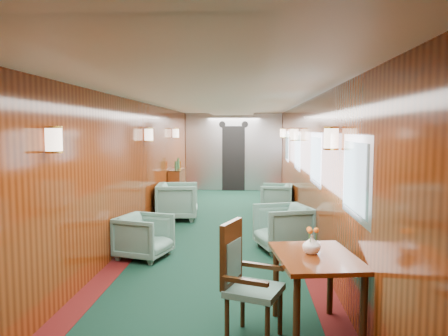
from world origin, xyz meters
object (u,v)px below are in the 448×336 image
(credenza, at_px, (177,186))
(armchair_right_far, at_px, (276,198))
(armchair_left_far, at_px, (177,201))
(dining_table, at_px, (316,268))
(side_chair, at_px, (244,275))
(armchair_left_near, at_px, (144,236))
(armchair_right_near, at_px, (283,228))

(credenza, bearing_deg, armchair_right_far, -20.07)
(credenza, relative_size, armchair_left_far, 1.38)
(dining_table, relative_size, credenza, 0.93)
(side_chair, bearing_deg, armchair_left_near, 142.93)
(dining_table, relative_size, side_chair, 1.03)
(armchair_left_near, height_order, armchair_left_far, armchair_left_far)
(dining_table, xyz_separation_m, armchair_right_near, (-0.08, 2.86, -0.28))
(side_chair, xyz_separation_m, armchair_left_near, (-1.50, 2.38, -0.26))
(armchair_right_near, bearing_deg, dining_table, -16.08)
(armchair_right_near, bearing_deg, side_chair, -28.80)
(dining_table, xyz_separation_m, armchair_right_far, (0.01, 6.05, -0.31))
(dining_table, relative_size, armchair_right_far, 1.53)
(dining_table, height_order, armchair_left_near, dining_table)
(armchair_right_far, bearing_deg, dining_table, 6.89)
(armchair_left_far, height_order, armchair_right_near, armchair_left_far)
(side_chair, height_order, armchair_left_far, side_chair)
(credenza, xyz_separation_m, armchair_right_far, (2.46, -0.90, -0.13))
(side_chair, distance_m, armchair_left_near, 2.83)
(dining_table, bearing_deg, credenza, 101.62)
(armchair_right_near, height_order, armchair_right_far, armchair_right_near)
(dining_table, bearing_deg, side_chair, 179.12)
(armchair_left_near, distance_m, armchair_right_far, 4.33)
(dining_table, xyz_separation_m, credenza, (-2.44, 6.95, -0.17))
(credenza, height_order, armchair_right_near, credenza)
(side_chair, height_order, armchair_left_near, side_chair)
(credenza, bearing_deg, dining_table, -70.63)
(armchair_right_near, distance_m, armchair_right_far, 3.20)
(armchair_left_near, height_order, armchair_right_near, armchair_right_near)
(side_chair, bearing_deg, armchair_right_near, 99.64)
(dining_table, distance_m, armchair_right_far, 6.06)
(armchair_left_near, xyz_separation_m, armchair_right_near, (2.08, 0.55, 0.04))
(credenza, relative_size, armchair_right_far, 1.64)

